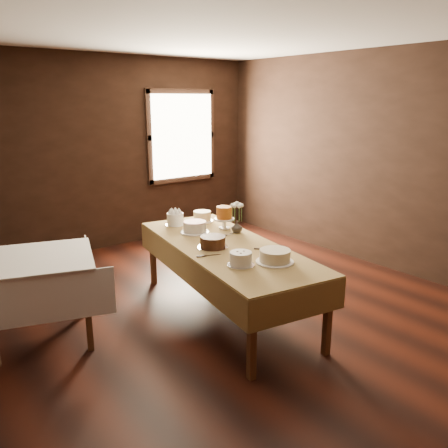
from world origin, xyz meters
TOP-DOWN VIEW (x-y plane):
  - floor at (0.00, 0.00)m, footprint 5.00×6.00m
  - ceiling at (0.00, 0.00)m, footprint 5.00×6.00m
  - wall_back at (0.00, 3.00)m, footprint 5.00×0.02m
  - wall_right at (2.50, 0.00)m, footprint 0.02×6.00m
  - window at (1.30, 2.94)m, footprint 1.10×0.05m
  - display_table at (-0.03, 0.13)m, footprint 1.34×2.55m
  - side_table at (-1.67, 0.79)m, footprint 1.19×1.19m
  - cake_meringue at (-0.03, 1.08)m, footprint 0.27×0.27m
  - cake_speckled at (0.32, 1.04)m, footprint 0.28×0.28m
  - cake_lattice at (-0.02, 0.69)m, footprint 0.34×0.34m
  - cake_caramel at (0.33, 0.61)m, footprint 0.24×0.24m
  - cake_chocolate at (-0.19, 0.14)m, footprint 0.35×0.35m
  - cake_swirl at (-0.30, -0.42)m, footprint 0.25×0.25m
  - cake_cream at (0.00, -0.54)m, footprint 0.39×0.39m
  - cake_server_b at (0.22, -0.26)m, footprint 0.18×0.19m
  - cake_server_c at (-0.07, 0.40)m, footprint 0.05×0.24m
  - cake_server_d at (0.25, 0.40)m, footprint 0.24×0.07m
  - cake_server_e at (-0.32, -0.05)m, footprint 0.24×0.10m
  - flower_vase at (0.34, 0.41)m, footprint 0.13×0.13m
  - flower_bouquet at (0.34, 0.41)m, footprint 0.14×0.14m

SIDE VIEW (x-z plane):
  - floor at x=0.00m, z-range -0.01..0.01m
  - display_table at x=-0.03m, z-range 0.32..1.07m
  - side_table at x=-1.67m, z-range 0.30..1.10m
  - cake_server_b at x=0.22m, z-range 0.75..0.76m
  - cake_server_c at x=-0.07m, z-range 0.75..0.76m
  - cake_server_d at x=0.25m, z-range 0.75..0.76m
  - cake_server_e at x=-0.32m, z-range 0.75..0.76m
  - cake_lattice at x=-0.02m, z-range 0.75..0.86m
  - cake_cream at x=0.00m, z-range 0.75..0.87m
  - cake_chocolate at x=-0.19m, z-range 0.75..0.87m
  - cake_speckled at x=0.32m, z-range 0.75..0.87m
  - cake_swirl at x=-0.30m, z-range 0.75..0.87m
  - flower_vase at x=0.34m, z-range 0.75..0.88m
  - cake_meringue at x=-0.03m, z-range 0.75..0.89m
  - cake_caramel at x=0.33m, z-range 0.73..1.00m
  - flower_bouquet at x=0.34m, z-range 0.90..1.10m
  - wall_back at x=0.00m, z-range 0.00..2.80m
  - wall_right at x=2.50m, z-range 0.00..2.80m
  - window at x=1.30m, z-range 0.95..2.25m
  - ceiling at x=0.00m, z-range 2.79..2.80m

